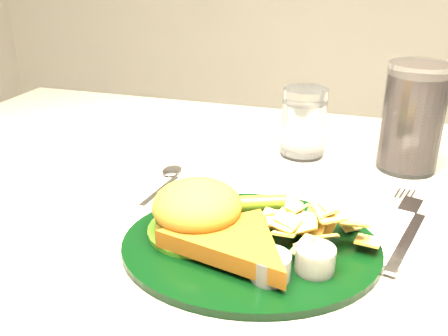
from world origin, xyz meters
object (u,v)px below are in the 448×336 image
(cola_glass, at_px, (413,118))
(fork_napkin, at_px, (406,237))
(dinner_plate, at_px, (251,224))
(water_glass, at_px, (304,123))

(cola_glass, bearing_deg, fork_napkin, -90.62)
(dinner_plate, xyz_separation_m, cola_glass, (0.16, 0.28, 0.05))
(dinner_plate, xyz_separation_m, water_glass, (0.01, 0.29, 0.02))
(water_glass, bearing_deg, fork_napkin, -55.25)
(dinner_plate, height_order, fork_napkin, dinner_plate)
(dinner_plate, distance_m, cola_glass, 0.33)
(water_glass, distance_m, cola_glass, 0.16)
(cola_glass, height_order, fork_napkin, cola_glass)
(water_glass, relative_size, cola_glass, 0.68)
(dinner_plate, xyz_separation_m, fork_napkin, (0.16, 0.07, -0.03))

